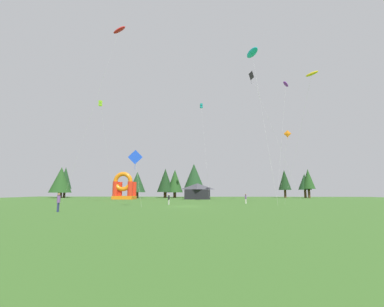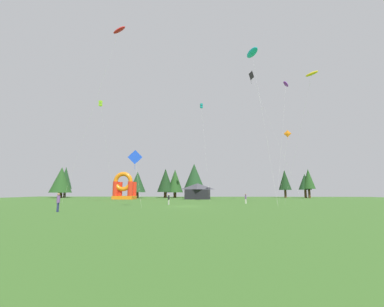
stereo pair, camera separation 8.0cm
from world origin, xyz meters
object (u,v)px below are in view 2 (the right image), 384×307
Objects in this scene: person_midfield at (169,198)px; kite_red_parafoil at (119,30)px; person_near_camera at (246,198)px; kite_black_diamond at (251,77)px; kite_cyan_parafoil at (252,53)px; kite_blue_diamond at (135,158)px; kite_lime_box at (101,104)px; inflatable_yellow_castle at (124,189)px; kite_purple_parafoil at (286,84)px; festival_tent at (198,191)px; kite_orange_diamond at (288,134)px; kite_yellow_parafoil at (312,74)px; kite_teal_box at (201,106)px; person_left_edge at (58,201)px.

kite_red_parafoil is at bearing 52.06° from person_midfield.
person_midfield reaches higher than person_near_camera.
person_near_camera is (20.00, 5.98, -26.29)m from kite_red_parafoil.
kite_cyan_parafoil is at bearing -97.44° from kite_black_diamond.
person_near_camera is (15.76, 9.49, -5.41)m from kite_blue_diamond.
kite_lime_box reaches higher than inflatable_yellow_castle.
inflatable_yellow_castle is at bearing 121.73° from person_near_camera.
kite_red_parafoil reaches higher than kite_black_diamond.
kite_red_parafoil is at bearing 176.41° from person_near_camera.
kite_purple_parafoil is 4.04× the size of festival_tent.
kite_orange_diamond is 1.93× the size of inflatable_yellow_castle.
kite_cyan_parafoil is at bearing 144.06° from kite_yellow_parafoil.
person_midfield is at bearing 55.32° from kite_blue_diamond.
person_midfield is at bearing 173.44° from kite_yellow_parafoil.
kite_red_parafoil is at bearing -112.09° from festival_tent.
kite_purple_parafoil is 0.97× the size of kite_cyan_parafoil.
kite_purple_parafoil is 37.97m from kite_blue_diamond.
kite_orange_diamond is at bearing -118.48° from person_midfield.
person_near_camera is (12.01, 4.08, -0.01)m from person_midfield.
kite_lime_box is 1.69× the size of kite_orange_diamond.
kite_purple_parafoil reaches higher than kite_blue_diamond.
kite_blue_diamond is 0.54× the size of kite_orange_diamond.
kite_lime_box is at bearing -151.74° from festival_tent.
inflatable_yellow_castle is (-35.90, 27.48, -16.33)m from kite_yellow_parafoil.
kite_yellow_parafoil is at bearing -58.53° from festival_tent.
kite_blue_diamond reaches higher than person_near_camera.
person_midfield is 12.69m from person_near_camera.
inflatable_yellow_castle is at bearing 104.18° from kite_red_parafoil.
kite_yellow_parafoil is 12.95m from kite_orange_diamond.
festival_tent is at bearing 28.26° from kite_lime_box.
kite_orange_diamond is 2.08× the size of festival_tent.
kite_orange_diamond is at bearing -24.61° from inflatable_yellow_castle.
kite_cyan_parafoil is (17.42, 8.36, 19.21)m from kite_blue_diamond.
kite_red_parafoil is 2.14× the size of kite_orange_diamond.
kite_yellow_parafoil reaches higher than person_near_camera.
inflatable_yellow_castle is (-26.81, 20.97, 1.67)m from person_near_camera.
kite_purple_parafoil is 44.86m from inflatable_yellow_castle.
kite_yellow_parafoil is 42.55m from kite_lime_box.
kite_teal_box is 0.97× the size of kite_black_diamond.
kite_cyan_parafoil is (-7.43, 5.38, 6.62)m from kite_yellow_parafoil.
inflatable_yellow_castle is (-5.91, 38.94, 1.50)m from person_left_edge.
person_near_camera is 34.08m from inflatable_yellow_castle.
kite_teal_box is 13.46× the size of person_left_edge.
festival_tent is at bearing 77.19° from kite_blue_diamond.
kite_red_parafoil is 33.57m from person_near_camera.
kite_blue_diamond is 1.12× the size of festival_tent.
kite_orange_diamond is at bearing 7.90° from person_near_camera.
kite_cyan_parafoil is 17.01× the size of person_near_camera.
kite_cyan_parafoil is 16.83× the size of person_midfield.
festival_tent is (-10.19, 23.40, -23.55)m from kite_cyan_parafoil.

